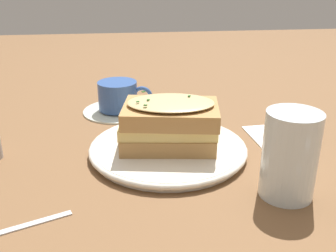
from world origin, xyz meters
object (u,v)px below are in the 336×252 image
teacup_with_saucer (119,99)px  water_glass (290,155)px  sandwich (169,123)px  napkin (277,136)px  dinner_plate (168,148)px

teacup_with_saucer → water_glass: (-0.35, -0.22, 0.03)m
sandwich → napkin: bearing=-78.3°
sandwich → water_glass: bearing=-134.7°
teacup_with_saucer → dinner_plate: bearing=-55.5°
sandwich → teacup_with_saucer: sandwich is taller
teacup_with_saucer → napkin: bearing=-17.2°
teacup_with_saucer → water_glass: water_glass is taller
water_glass → napkin: bearing=-18.3°
dinner_plate → sandwich: (-0.00, -0.00, 0.05)m
teacup_with_saucer → napkin: size_ratio=1.30×
teacup_with_saucer → water_glass: 0.41m
napkin → teacup_with_saucer: bearing=59.2°
teacup_with_saucer → napkin: 0.33m
sandwich → teacup_with_saucer: bearing=21.0°
sandwich → napkin: (0.04, -0.20, -0.05)m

